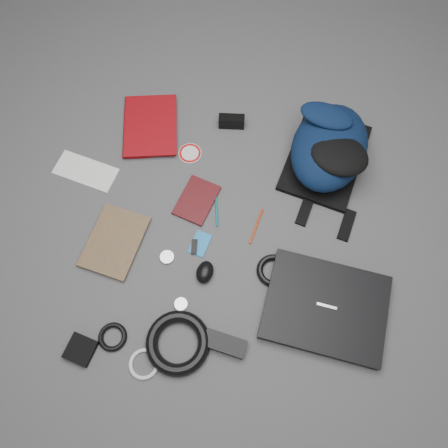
# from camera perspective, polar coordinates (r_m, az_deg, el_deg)

# --- Properties ---
(ground) EXTENTS (4.00, 4.00, 0.00)m
(ground) POSITION_cam_1_polar(r_m,az_deg,el_deg) (1.61, 0.00, -0.26)
(ground) COLOR #4F4F51
(ground) RESTS_ON ground
(backpack) EXTENTS (0.41, 0.50, 0.18)m
(backpack) POSITION_cam_1_polar(r_m,az_deg,el_deg) (1.70, 13.60, 9.73)
(backpack) COLOR black
(backpack) RESTS_ON ground
(laptop) EXTENTS (0.46, 0.38, 0.04)m
(laptop) POSITION_cam_1_polar(r_m,az_deg,el_deg) (1.54, 13.12, -10.53)
(laptop) COLOR black
(laptop) RESTS_ON ground
(textbook_red) EXTENTS (0.24, 0.31, 0.03)m
(textbook_red) POSITION_cam_1_polar(r_m,az_deg,el_deg) (1.83, -12.98, 12.21)
(textbook_red) COLOR maroon
(textbook_red) RESTS_ON ground
(comic_book) EXTENTS (0.24, 0.29, 0.02)m
(comic_book) POSITION_cam_1_polar(r_m,az_deg,el_deg) (1.66, -16.93, -1.24)
(comic_book) COLOR #C28E0D
(comic_book) RESTS_ON ground
(envelope) EXTENTS (0.26, 0.17, 0.00)m
(envelope) POSITION_cam_1_polar(r_m,az_deg,el_deg) (1.78, -17.62, 6.61)
(envelope) COLOR white
(envelope) RESTS_ON ground
(dvd_case) EXTENTS (0.18, 0.21, 0.01)m
(dvd_case) POSITION_cam_1_polar(r_m,az_deg,el_deg) (1.64, -3.58, 3.11)
(dvd_case) COLOR #3B0B0D
(dvd_case) RESTS_ON ground
(compact_camera) EXTENTS (0.10, 0.04, 0.06)m
(compact_camera) POSITION_cam_1_polar(r_m,az_deg,el_deg) (1.79, 0.99, 13.25)
(compact_camera) COLOR black
(compact_camera) RESTS_ON ground
(sticker_disc) EXTENTS (0.12, 0.12, 0.00)m
(sticker_disc) POSITION_cam_1_polar(r_m,az_deg,el_deg) (1.74, -4.46, 9.20)
(sticker_disc) COLOR silver
(sticker_disc) RESTS_ON ground
(pen_teal) EXTENTS (0.03, 0.15, 0.01)m
(pen_teal) POSITION_cam_1_polar(r_m,az_deg,el_deg) (1.63, -1.00, 2.25)
(pen_teal) COLOR #0B6568
(pen_teal) RESTS_ON ground
(pen_red) EXTENTS (0.05, 0.14, 0.01)m
(pen_red) POSITION_cam_1_polar(r_m,az_deg,el_deg) (1.61, 4.24, -0.30)
(pen_red) COLOR #BA350E
(pen_red) RESTS_ON ground
(id_badge) EXTENTS (0.08, 0.10, 0.00)m
(id_badge) POSITION_cam_1_polar(r_m,az_deg,el_deg) (1.58, -3.15, -2.58)
(id_badge) COLOR #1872BB
(id_badge) RESTS_ON ground
(usb_black) EXTENTS (0.02, 0.06, 0.01)m
(usb_black) POSITION_cam_1_polar(r_m,az_deg,el_deg) (1.58, -3.90, -3.00)
(usb_black) COLOR black
(usb_black) RESTS_ON ground
(mouse) EXTENTS (0.08, 0.09, 0.04)m
(mouse) POSITION_cam_1_polar(r_m,az_deg,el_deg) (1.53, -2.52, -6.29)
(mouse) COLOR black
(mouse) RESTS_ON ground
(headphone_left) EXTENTS (0.05, 0.05, 0.01)m
(headphone_left) POSITION_cam_1_polar(r_m,az_deg,el_deg) (1.57, -7.44, -4.32)
(headphone_left) COLOR #AAAAAC
(headphone_left) RESTS_ON ground
(headphone_right) EXTENTS (0.06, 0.06, 0.01)m
(headphone_right) POSITION_cam_1_polar(r_m,az_deg,el_deg) (1.53, -5.64, -10.37)
(headphone_right) COLOR #B2B3B5
(headphone_right) RESTS_ON ground
(cable_coil) EXTENTS (0.15, 0.15, 0.02)m
(cable_coil) POSITION_cam_1_polar(r_m,az_deg,el_deg) (1.55, 6.47, -6.06)
(cable_coil) COLOR black
(cable_coil) RESTS_ON ground
(power_brick) EXTENTS (0.15, 0.09, 0.03)m
(power_brick) POSITION_cam_1_polar(r_m,az_deg,el_deg) (1.49, 0.10, -15.35)
(power_brick) COLOR black
(power_brick) RESTS_ON ground
(power_cord_coil) EXTENTS (0.25, 0.25, 0.04)m
(power_cord_coil) POSITION_cam_1_polar(r_m,az_deg,el_deg) (1.49, -6.04, -15.16)
(power_cord_coil) COLOR black
(power_cord_coil) RESTS_ON ground
(pouch) EXTENTS (0.11, 0.11, 0.02)m
(pouch) POSITION_cam_1_polar(r_m,az_deg,el_deg) (1.56, -18.22, -15.31)
(pouch) COLOR black
(pouch) RESTS_ON ground
(earbud_coil) EXTENTS (0.10, 0.10, 0.02)m
(earbud_coil) POSITION_cam_1_polar(r_m,az_deg,el_deg) (1.54, -14.34, -14.10)
(earbud_coil) COLOR black
(earbud_coil) RESTS_ON ground
(white_cable_coil) EXTENTS (0.13, 0.13, 0.01)m
(white_cable_coil) POSITION_cam_1_polar(r_m,az_deg,el_deg) (1.52, -10.42, -17.53)
(white_cable_coil) COLOR silver
(white_cable_coil) RESTS_ON ground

